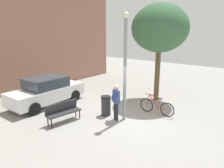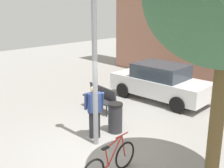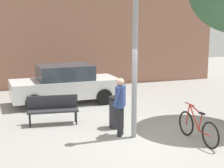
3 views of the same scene
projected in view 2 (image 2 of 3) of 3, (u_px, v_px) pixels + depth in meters
ground_plane at (101, 147)px, 8.40m from camera, size 36.00×36.00×0.00m
lamppost at (95, 53)px, 7.84m from camera, size 0.28×0.28×4.79m
person_by_lamppost at (94, 108)px, 8.71m from camera, size 0.50×0.62×1.67m
park_bench at (100, 96)px, 11.13m from camera, size 1.64×0.64×0.92m
bicycle_red at (110, 163)px, 6.87m from camera, size 0.15×1.81×0.97m
parked_car_white at (160, 82)px, 12.21m from camera, size 4.29×2.01×1.55m
trash_bin at (115, 118)px, 9.24m from camera, size 0.48×0.48×0.97m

